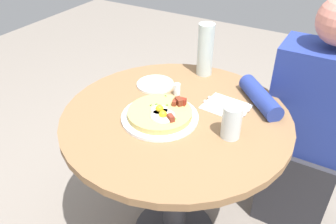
% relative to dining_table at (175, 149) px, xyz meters
% --- Properties ---
extents(dining_table, '(0.88, 0.88, 0.72)m').
position_rel_dining_table_xyz_m(dining_table, '(0.00, 0.00, 0.00)').
color(dining_table, olive).
rests_on(dining_table, ground_plane).
extents(person_seated, '(0.51, 0.45, 1.14)m').
position_rel_dining_table_xyz_m(person_seated, '(0.45, 0.42, -0.04)').
color(person_seated, '#2D2D33').
rests_on(person_seated, ground_plane).
extents(pizza_plate, '(0.29, 0.29, 0.01)m').
position_rel_dining_table_xyz_m(pizza_plate, '(-0.04, -0.05, 0.18)').
color(pizza_plate, white).
rests_on(pizza_plate, dining_table).
extents(breakfast_pizza, '(0.24, 0.24, 0.05)m').
position_rel_dining_table_xyz_m(breakfast_pizza, '(-0.04, -0.05, 0.20)').
color(breakfast_pizza, tan).
rests_on(breakfast_pizza, pizza_plate).
extents(bread_plate, '(0.16, 0.16, 0.01)m').
position_rel_dining_table_xyz_m(bread_plate, '(-0.19, 0.15, 0.18)').
color(bread_plate, white).
rests_on(bread_plate, dining_table).
extents(napkin, '(0.18, 0.15, 0.00)m').
position_rel_dining_table_xyz_m(napkin, '(0.15, 0.14, 0.17)').
color(napkin, white).
rests_on(napkin, dining_table).
extents(fork, '(0.18, 0.03, 0.00)m').
position_rel_dining_table_xyz_m(fork, '(0.15, 0.16, 0.18)').
color(fork, silver).
rests_on(fork, napkin).
extents(knife, '(0.18, 0.03, 0.00)m').
position_rel_dining_table_xyz_m(knife, '(0.15, 0.13, 0.18)').
color(knife, silver).
rests_on(knife, napkin).
extents(water_glass, '(0.07, 0.07, 0.12)m').
position_rel_dining_table_xyz_m(water_glass, '(0.23, -0.02, 0.23)').
color(water_glass, silver).
rests_on(water_glass, dining_table).
extents(water_bottle, '(0.07, 0.07, 0.24)m').
position_rel_dining_table_xyz_m(water_bottle, '(-0.05, 0.36, 0.29)').
color(water_bottle, silver).
rests_on(water_bottle, dining_table).
extents(salt_shaker, '(0.03, 0.03, 0.05)m').
position_rel_dining_table_xyz_m(salt_shaker, '(-0.07, 0.13, 0.20)').
color(salt_shaker, white).
rests_on(salt_shaker, dining_table).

